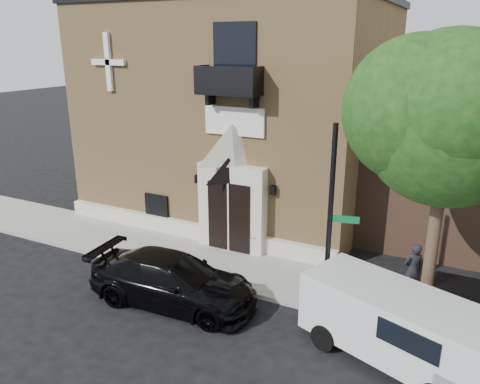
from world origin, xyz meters
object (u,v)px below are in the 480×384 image
Objects in this scene: dumpster at (455,305)px; pedestrian_near at (413,270)px; black_sedan at (173,280)px; street_sign at (330,220)px; fire_hydrant at (350,300)px; cargo_van at (403,327)px.

pedestrian_near is at bearing 134.92° from dumpster.
black_sedan is 5.00m from street_sign.
street_sign reaches higher than pedestrian_near.
fire_hydrant is at bearing 12.75° from pedestrian_near.
pedestrian_near is (6.38, 3.43, 0.24)m from black_sedan.
black_sedan is at bearing -173.92° from street_sign.
street_sign reaches higher than fire_hydrant.
cargo_van is 2.47× the size of dumpster.
pedestrian_near reaches higher than dumpster.
dumpster is 1.18× the size of pedestrian_near.
dumpster is (3.37, 0.62, -2.08)m from street_sign.
cargo_van is 2.34m from dumpster.
cargo_van reaches higher than black_sedan.
black_sedan is 0.96× the size of street_sign.
black_sedan is 3.08× the size of pedestrian_near.
dumpster is at bearing -78.00° from black_sedan.
fire_hydrant is at bearing -75.45° from black_sedan.
black_sedan is 1.06× the size of cargo_van.
pedestrian_near is at bearing -65.60° from black_sedan.
pedestrian_near reaches higher than fire_hydrant.
pedestrian_near is (-1.24, 1.26, 0.19)m from dumpster.
fire_hydrant is 0.40× the size of dumpster.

